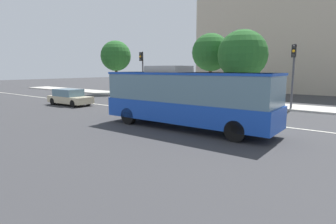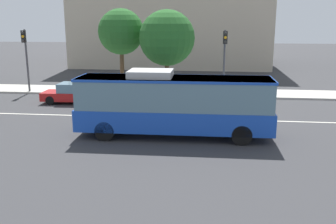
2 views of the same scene
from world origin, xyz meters
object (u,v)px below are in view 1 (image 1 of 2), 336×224
Objects in this scene: street_tree_kerbside_centre at (116,56)px; street_tree_kerbside_right at (242,55)px; sedan_red at (159,96)px; traffic_light_far_corner at (293,65)px; transit_bus at (186,96)px; traffic_light_near_corner at (142,66)px; street_tree_kerbside_left at (211,53)px; sedan_beige at (70,97)px.

street_tree_kerbside_centre is 17.98m from street_tree_kerbside_right.
sedan_red is 0.87× the size of traffic_light_far_corner.
transit_bus is 1.44× the size of street_tree_kerbside_centre.
traffic_light_far_corner is at bearing 74.32° from transit_bus.
transit_bus reaches higher than sedan_red.
traffic_light_near_corner is at bearing 140.62° from transit_bus.
sedan_red is 0.66× the size of street_tree_kerbside_left.
transit_bus reaches higher than sedan_beige.
traffic_light_far_corner is 9.09m from street_tree_kerbside_left.
sedan_beige is at bearing 41.14° from sedan_red.
sedan_red is at bearing -111.41° from street_tree_kerbside_left.
sedan_beige is 16.20m from street_tree_kerbside_right.
street_tree_kerbside_centre is at bearing -177.74° from street_tree_kerbside_left.
sedan_beige is at bearing -64.85° from traffic_light_far_corner.
street_tree_kerbside_left is 13.87m from street_tree_kerbside_centre.
street_tree_kerbside_left reaches higher than sedan_red.
traffic_light_near_corner is 1.00× the size of traffic_light_far_corner.
street_tree_kerbside_centre reaches higher than traffic_light_near_corner.
sedan_beige is (-14.04, 1.81, -1.09)m from transit_bus.
traffic_light_far_corner is at bearing -10.52° from street_tree_kerbside_right.
street_tree_kerbside_right is (12.38, 9.73, 3.81)m from sedan_beige.
sedan_beige is at bearing 172.18° from transit_bus.
traffic_light_near_corner is at bearing -175.39° from street_tree_kerbside_right.
traffic_light_near_corner is (-5.16, 3.22, 2.84)m from sedan_red.
transit_bus is at bearing -17.72° from traffic_light_far_corner.
street_tree_kerbside_centre is at bearing -25.42° from sedan_red.
sedan_red is (6.05, 5.58, 0.00)m from sedan_beige.
street_tree_kerbside_right is (6.32, 4.15, 3.81)m from sedan_red.
traffic_light_far_corner reaches higher than sedan_red.
street_tree_kerbside_centre reaches higher than street_tree_kerbside_right.
street_tree_kerbside_centre is 1.03× the size of street_tree_kerbside_right.
sedan_red is (-7.98, 7.39, -1.09)m from transit_bus.
traffic_light_far_corner is (16.05, 0.08, 0.00)m from traffic_light_near_corner.
street_tree_kerbside_centre reaches higher than street_tree_kerbside_left.
transit_bus is at bearing -10.02° from sedan_beige.
street_tree_kerbside_left reaches higher than street_tree_kerbside_right.
sedan_beige is 1.01× the size of sedan_red.
sedan_beige is 12.81m from street_tree_kerbside_centre.
street_tree_kerbside_centre is (-5.57, 10.73, 4.24)m from sedan_beige.
traffic_light_near_corner is at bearing -92.24° from traffic_light_far_corner.
traffic_light_near_corner reaches higher than transit_bus.
transit_bus is at bearing -81.81° from street_tree_kerbside_right.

